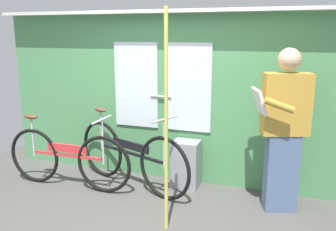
# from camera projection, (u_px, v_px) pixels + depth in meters

# --- Properties ---
(ground_plane) EXTENTS (5.90, 4.12, 0.04)m
(ground_plane) POSITION_uv_depth(u_px,v_px,m) (139.00, 225.00, 3.68)
(ground_plane) COLOR #474442
(train_door_wall) EXTENTS (4.90, 0.28, 2.16)m
(train_door_wall) POSITION_uv_depth(u_px,v_px,m) (177.00, 94.00, 4.57)
(train_door_wall) COLOR #4C8C56
(train_door_wall) RESTS_ON ground_plane
(bicycle_near_door) EXTENTS (1.75, 0.75, 0.97)m
(bicycle_near_door) POSITION_uv_depth(u_px,v_px,m) (130.00, 156.00, 4.48)
(bicycle_near_door) COLOR black
(bicycle_near_door) RESTS_ON ground_plane
(bicycle_leaning_behind) EXTENTS (1.71, 0.44, 0.92)m
(bicycle_leaning_behind) POSITION_uv_depth(u_px,v_px,m) (67.00, 158.00, 4.47)
(bicycle_leaning_behind) COLOR black
(bicycle_leaning_behind) RESTS_ON ground_plane
(passenger_reading_newspaper) EXTENTS (0.63, 0.58, 1.75)m
(passenger_reading_newspaper) POSITION_uv_depth(u_px,v_px,m) (284.00, 128.00, 3.76)
(passenger_reading_newspaper) COLOR slate
(passenger_reading_newspaper) RESTS_ON ground_plane
(trash_bin_by_wall) EXTENTS (0.33, 0.28, 0.59)m
(trash_bin_by_wall) POSITION_uv_depth(u_px,v_px,m) (186.00, 164.00, 4.50)
(trash_bin_by_wall) COLOR gray
(trash_bin_by_wall) RESTS_ON ground_plane
(handrail_pole) EXTENTS (0.04, 0.04, 2.12)m
(handrail_pole) POSITION_uv_depth(u_px,v_px,m) (166.00, 125.00, 3.35)
(handrail_pole) COLOR #C6C14C
(handrail_pole) RESTS_ON ground_plane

